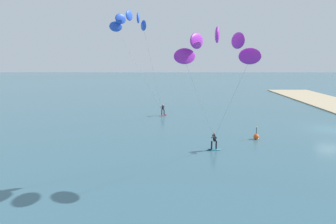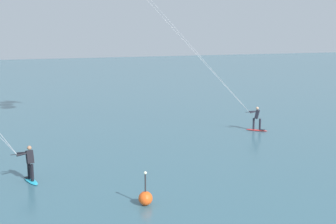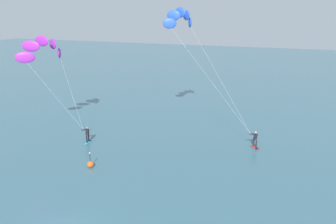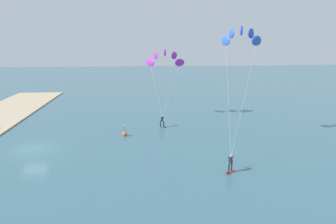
% 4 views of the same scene
% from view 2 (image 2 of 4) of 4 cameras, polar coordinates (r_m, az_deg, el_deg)
% --- Properties ---
extents(marker_buoy, '(0.56, 0.56, 1.38)m').
position_cam_2_polar(marker_buoy, '(18.56, -2.78, -10.48)').
color(marker_buoy, '#EA5119').
rests_on(marker_buoy, ground).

